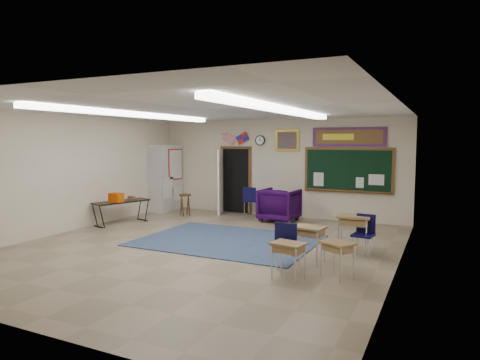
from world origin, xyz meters
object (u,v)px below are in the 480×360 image
at_px(wingback_armchair, 280,205).
at_px(wooden_stool, 185,205).
at_px(student_desk_front_left, 309,242).
at_px(student_desk_front_right, 354,232).
at_px(folding_table, 121,211).

bearing_deg(wingback_armchair, wooden_stool, 11.08).
bearing_deg(student_desk_front_left, student_desk_front_right, 68.02).
relative_size(student_desk_front_left, wooden_stool, 1.06).
xyz_separation_m(student_desk_front_left, folding_table, (-5.88, 1.47, -0.04)).
bearing_deg(student_desk_front_left, wingback_armchair, 126.29).
height_order(wingback_armchair, wooden_stool, wingback_armchair).
height_order(wingback_armchair, student_desk_front_left, wingback_armchair).
height_order(student_desk_front_left, wooden_stool, student_desk_front_left).
height_order(student_desk_front_left, student_desk_front_right, student_desk_front_right).
relative_size(student_desk_front_right, folding_table, 0.48).
height_order(student_desk_front_right, wooden_stool, student_desk_front_right).
bearing_deg(wooden_stool, wingback_armchair, 8.31).
bearing_deg(student_desk_front_right, folding_table, 174.04).
xyz_separation_m(student_desk_front_left, student_desk_front_right, (0.63, 1.08, 0.05)).
relative_size(folding_table, wooden_stool, 2.47).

